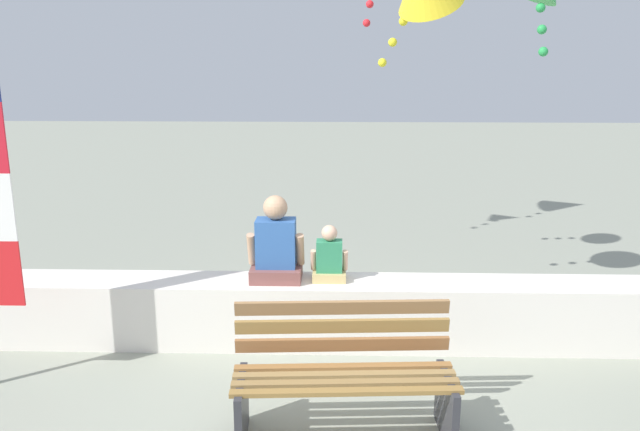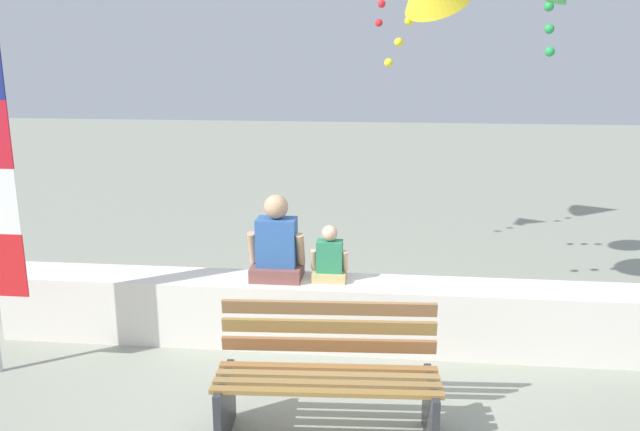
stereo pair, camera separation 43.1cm
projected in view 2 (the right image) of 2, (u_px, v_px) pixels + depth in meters
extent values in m
plane|color=gray|center=(323.00, 417.00, 4.70)|extent=(40.00, 40.00, 0.00)
cube|color=silver|center=(337.00, 313.00, 5.82)|extent=(6.10, 0.50, 0.59)
cube|color=olive|center=(326.00, 393.00, 4.16)|extent=(1.51, 0.16, 0.03)
cube|color=olive|center=(327.00, 384.00, 4.27)|extent=(1.51, 0.16, 0.03)
cube|color=olive|center=(327.00, 376.00, 4.38)|extent=(1.51, 0.16, 0.03)
cube|color=olive|center=(328.00, 368.00, 4.49)|extent=(1.51, 0.16, 0.03)
cube|color=brown|center=(329.00, 345.00, 4.57)|extent=(1.51, 0.14, 0.10)
cube|color=olive|center=(329.00, 327.00, 4.56)|extent=(1.51, 0.14, 0.10)
cube|color=brown|center=(329.00, 308.00, 4.55)|extent=(1.51, 0.14, 0.10)
cube|color=#2D2D33|center=(225.00, 407.00, 4.42)|extent=(0.08, 0.53, 0.45)
cube|color=#2D2D33|center=(430.00, 412.00, 4.35)|extent=(0.08, 0.53, 0.45)
cube|color=brown|center=(277.00, 271.00, 5.82)|extent=(0.45, 0.37, 0.12)
cube|color=#2F5A9E|center=(277.00, 242.00, 5.75)|extent=(0.35, 0.22, 0.43)
cylinder|color=tan|center=(253.00, 247.00, 5.77)|extent=(0.07, 0.17, 0.31)
cylinder|color=tan|center=(300.00, 249.00, 5.72)|extent=(0.07, 0.17, 0.31)
sphere|color=tan|center=(276.00, 207.00, 5.67)|extent=(0.21, 0.21, 0.21)
cube|color=tan|center=(330.00, 276.00, 5.78)|extent=(0.29, 0.24, 0.08)
cube|color=#2C8156|center=(330.00, 256.00, 5.73)|extent=(0.23, 0.15, 0.28)
cylinder|color=#DAA98B|center=(314.00, 260.00, 5.74)|extent=(0.05, 0.11, 0.21)
cylinder|color=#DAA98B|center=(345.00, 261.00, 5.71)|extent=(0.05, 0.11, 0.21)
sphere|color=#DAA98B|center=(330.00, 233.00, 5.68)|extent=(0.14, 0.14, 0.14)
cube|color=red|center=(7.00, 265.00, 5.13)|extent=(0.31, 0.02, 0.52)
sphere|color=red|center=(382.00, 4.00, 6.56)|extent=(0.08, 0.08, 0.08)
sphere|color=red|center=(379.00, 23.00, 6.70)|extent=(0.08, 0.08, 0.08)
sphere|color=yellow|center=(409.00, 21.00, 5.72)|extent=(0.08, 0.08, 0.08)
sphere|color=yellow|center=(399.00, 42.00, 5.82)|extent=(0.08, 0.08, 0.08)
sphere|color=yellow|center=(389.00, 63.00, 5.92)|extent=(0.08, 0.08, 0.08)
sphere|color=green|center=(549.00, 7.00, 5.36)|extent=(0.08, 0.08, 0.08)
sphere|color=green|center=(549.00, 29.00, 5.30)|extent=(0.08, 0.08, 0.08)
sphere|color=green|center=(550.00, 52.00, 5.25)|extent=(0.08, 0.08, 0.08)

